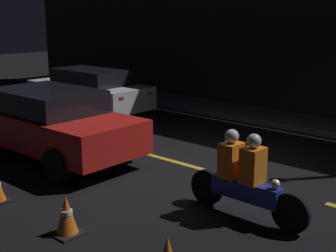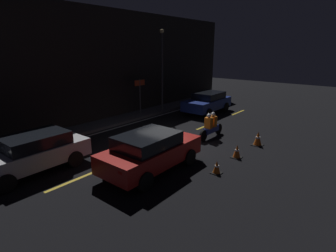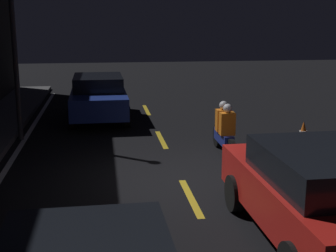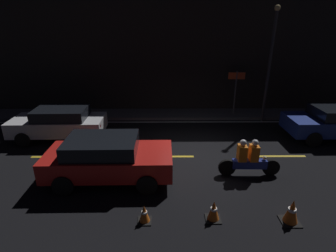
% 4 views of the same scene
% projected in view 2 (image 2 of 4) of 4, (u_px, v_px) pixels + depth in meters
% --- Properties ---
extents(ground_plane, '(56.00, 56.00, 0.00)m').
position_uv_depth(ground_plane, '(170.00, 141.00, 13.36)').
color(ground_plane, black).
extents(raised_curb, '(28.00, 1.61, 0.16)m').
position_uv_depth(raised_curb, '(108.00, 123.00, 16.36)').
color(raised_curb, '#4C4C4F').
rests_on(raised_curb, ground).
extents(building_front, '(28.00, 0.30, 6.95)m').
position_uv_depth(building_front, '(95.00, 67.00, 15.98)').
color(building_front, black).
rests_on(building_front, ground).
extents(lane_dash_b, '(2.00, 0.14, 0.01)m').
position_uv_depth(lane_dash_b, '(72.00, 181.00, 9.29)').
color(lane_dash_b, gold).
rests_on(lane_dash_b, ground).
extents(lane_dash_c, '(2.00, 0.14, 0.01)m').
position_uv_depth(lane_dash_c, '(157.00, 146.00, 12.62)').
color(lane_dash_c, gold).
rests_on(lane_dash_c, ground).
extents(lane_dash_d, '(2.00, 0.14, 0.01)m').
position_uv_depth(lane_dash_d, '(206.00, 126.00, 15.95)').
color(lane_dash_d, gold).
rests_on(lane_dash_d, ground).
extents(lane_dash_e, '(2.00, 0.14, 0.01)m').
position_uv_depth(lane_dash_e, '(238.00, 112.00, 19.28)').
color(lane_dash_e, gold).
rests_on(lane_dash_e, ground).
extents(lane_solid_kerb, '(25.20, 0.14, 0.01)m').
position_uv_depth(lane_solid_kerb, '(120.00, 127.00, 15.73)').
color(lane_solid_kerb, silver).
rests_on(lane_solid_kerb, ground).
extents(sedan_white, '(4.10, 1.93, 1.46)m').
position_uv_depth(sedan_white, '(32.00, 152.00, 9.85)').
color(sedan_white, silver).
rests_on(sedan_white, ground).
extents(taxi_red, '(4.19, 1.99, 1.51)m').
position_uv_depth(taxi_red, '(151.00, 151.00, 9.93)').
color(taxi_red, red).
rests_on(taxi_red, ground).
extents(sedan_blue, '(4.15, 1.99, 1.49)m').
position_uv_depth(sedan_blue, '(207.00, 102.00, 19.07)').
color(sedan_blue, navy).
rests_on(sedan_blue, ground).
extents(motorcycle, '(2.14, 0.37, 1.37)m').
position_uv_depth(motorcycle, '(211.00, 126.00, 13.62)').
color(motorcycle, black).
rests_on(motorcycle, ground).
extents(traffic_cone_near, '(0.37, 0.37, 0.52)m').
position_uv_depth(traffic_cone_near, '(217.00, 167.00, 9.82)').
color(traffic_cone_near, black).
rests_on(traffic_cone_near, ground).
extents(traffic_cone_mid, '(0.42, 0.42, 0.59)m').
position_uv_depth(traffic_cone_mid, '(237.00, 151.00, 11.23)').
color(traffic_cone_mid, black).
rests_on(traffic_cone_mid, ground).
extents(traffic_cone_far, '(0.50, 0.50, 0.70)m').
position_uv_depth(traffic_cone_far, '(258.00, 139.00, 12.67)').
color(traffic_cone_far, black).
rests_on(traffic_cone_far, ground).
extents(shop_sign, '(0.90, 0.08, 2.40)m').
position_uv_depth(shop_sign, '(140.00, 90.00, 17.80)').
color(shop_sign, '#4C4C51').
rests_on(shop_sign, raised_curb).
extents(street_lamp, '(0.28, 0.28, 5.76)m').
position_uv_depth(street_lamp, '(162.00, 68.00, 17.89)').
color(street_lamp, '#333338').
rests_on(street_lamp, ground).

